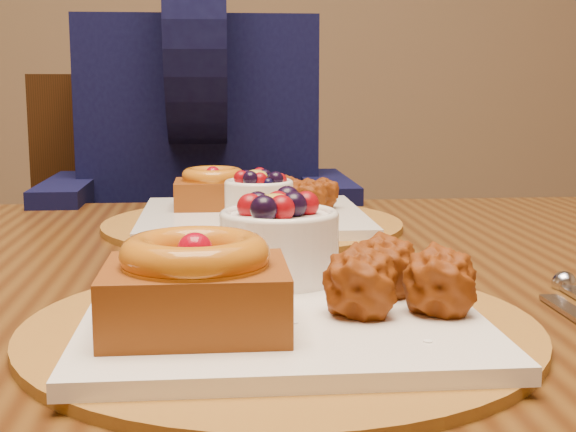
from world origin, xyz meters
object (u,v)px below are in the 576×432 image
object	(u,v)px
place_setting_far	(251,211)
chair_far	(160,309)
dining_table	(263,340)
diner	(199,125)
place_setting_near	(275,293)

from	to	relation	value
place_setting_far	chair_far	bearing A→B (deg)	109.19
dining_table	chair_far	world-z (taller)	chair_far
place_setting_far	diner	xyz separation A→B (m)	(-0.07, 0.42, 0.09)
dining_table	chair_far	distance (m)	0.68
place_setting_near	place_setting_far	distance (m)	0.43
place_setting_near	place_setting_far	xyz separation A→B (m)	(0.00, 0.43, -0.01)
chair_far	diner	size ratio (longest dim) A/B	1.18
place_setting_near	place_setting_far	size ratio (longest dim) A/B	1.00
chair_far	place_setting_far	bearing A→B (deg)	-75.99
dining_table	chair_far	size ratio (longest dim) A/B	1.68
place_setting_far	chair_far	size ratio (longest dim) A/B	0.40
place_setting_near	place_setting_far	bearing A→B (deg)	89.79
place_setting_far	diner	distance (m)	0.44
chair_far	diner	world-z (taller)	diner
chair_far	diner	xyz separation A→B (m)	(0.08, -0.01, 0.34)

